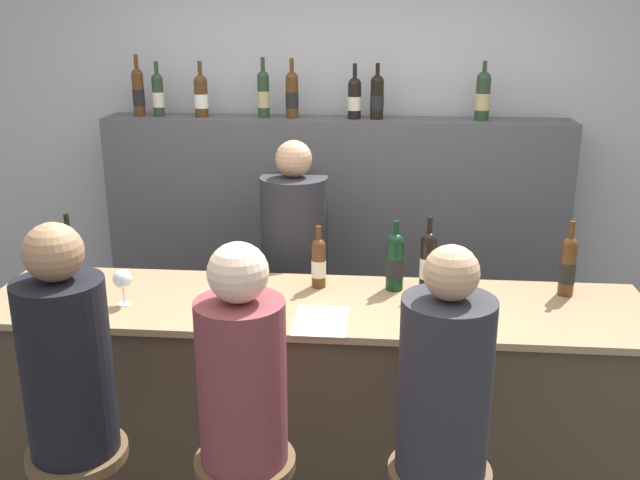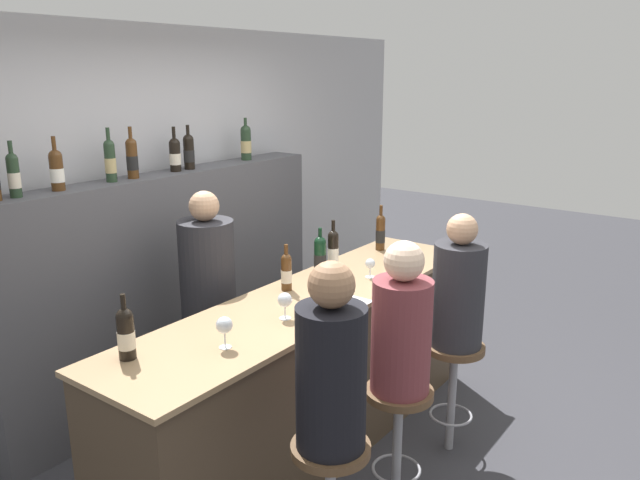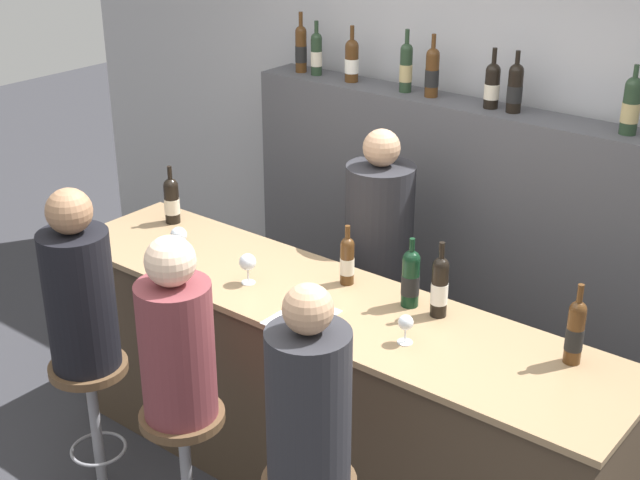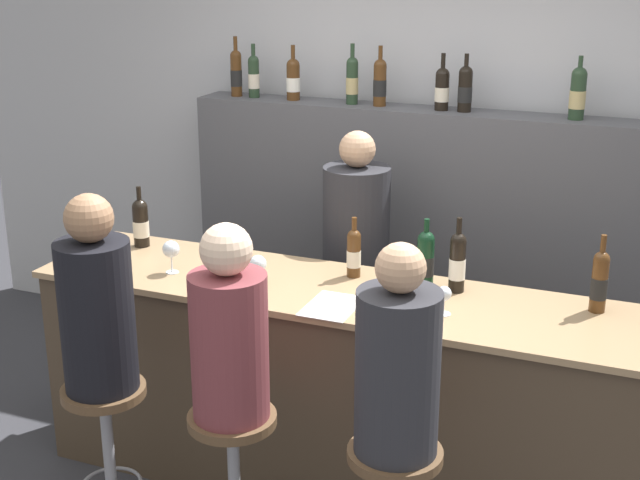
{
  "view_description": "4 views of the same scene",
  "coord_description": "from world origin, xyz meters",
  "px_view_note": "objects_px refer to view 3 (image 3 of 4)",
  "views": [
    {
      "loc": [
        0.28,
        -2.5,
        2.19
      ],
      "look_at": [
        0.03,
        0.23,
        1.31
      ],
      "focal_mm": 40.0,
      "sensor_mm": 36.0,
      "label": 1
    },
    {
      "loc": [
        -2.74,
        -1.78,
        2.29
      ],
      "look_at": [
        0.05,
        0.29,
        1.34
      ],
      "focal_mm": 35.0,
      "sensor_mm": 36.0,
      "label": 2
    },
    {
      "loc": [
        2.17,
        -2.43,
        2.85
      ],
      "look_at": [
        -0.05,
        0.37,
        1.25
      ],
      "focal_mm": 50.0,
      "sensor_mm": 36.0,
      "label": 3
    },
    {
      "loc": [
        1.33,
        -3.14,
        2.47
      ],
      "look_at": [
        -0.09,
        0.31,
        1.23
      ],
      "focal_mm": 50.0,
      "sensor_mm": 36.0,
      "label": 4
    }
  ],
  "objects_px": {
    "wine_bottle_backbar_7": "(631,105)",
    "wine_bottle_backbar_0": "(301,48)",
    "wine_bottle_counter_2": "(411,278)",
    "guest_seated_right": "(309,400)",
    "wine_bottle_backbar_4": "(432,72)",
    "wine_bottle_backbar_6": "(515,88)",
    "bar_stool_left": "(92,393)",
    "guest_seated_middle": "(176,339)",
    "wine_bottle_counter_4": "(575,331)",
    "wine_bottle_backbar_5": "(492,85)",
    "wine_glass_0": "(179,236)",
    "wine_bottle_counter_0": "(172,200)",
    "wine_bottle_counter_1": "(347,260)",
    "bar_stool_middle": "(184,444)",
    "guest_seated_left": "(79,290)",
    "wine_bottle_backbar_2": "(352,60)",
    "wine_bottle_counter_3": "(440,286)",
    "wine_bottle_backbar_3": "(406,67)",
    "bartender": "(377,287)",
    "wine_bottle_backbar_1": "(316,53)",
    "wine_glass_2": "(406,324)",
    "wine_glass_1": "(248,263)"
  },
  "relations": [
    {
      "from": "bar_stool_middle",
      "to": "wine_bottle_counter_2",
      "type": "bearing_deg",
      "value": 59.75
    },
    {
      "from": "wine_bottle_backbar_3",
      "to": "wine_glass_2",
      "type": "bearing_deg",
      "value": -55.77
    },
    {
      "from": "wine_bottle_backbar_1",
      "to": "wine_glass_2",
      "type": "xyz_separation_m",
      "value": [
        1.53,
        -1.34,
        -0.65
      ]
    },
    {
      "from": "wine_bottle_counter_3",
      "to": "wine_bottle_backbar_3",
      "type": "xyz_separation_m",
      "value": [
        -0.9,
        1.07,
        0.61
      ]
    },
    {
      "from": "wine_glass_0",
      "to": "bartender",
      "type": "relative_size",
      "value": 0.1
    },
    {
      "from": "wine_bottle_counter_4",
      "to": "wine_bottle_backbar_0",
      "type": "distance_m",
      "value": 2.55
    },
    {
      "from": "wine_bottle_counter_2",
      "to": "guest_seated_left",
      "type": "relative_size",
      "value": 0.38
    },
    {
      "from": "wine_glass_0",
      "to": "wine_bottle_counter_1",
      "type": "bearing_deg",
      "value": 19.13
    },
    {
      "from": "wine_bottle_counter_1",
      "to": "bar_stool_middle",
      "type": "height_order",
      "value": "wine_bottle_counter_1"
    },
    {
      "from": "bar_stool_left",
      "to": "guest_seated_middle",
      "type": "height_order",
      "value": "guest_seated_middle"
    },
    {
      "from": "wine_glass_0",
      "to": "wine_glass_2",
      "type": "bearing_deg",
      "value": -0.0
    },
    {
      "from": "bartender",
      "to": "wine_bottle_backbar_6",
      "type": "bearing_deg",
      "value": 54.36
    },
    {
      "from": "wine_glass_2",
      "to": "wine_bottle_counter_3",
      "type": "bearing_deg",
      "value": 93.3
    },
    {
      "from": "wine_bottle_counter_2",
      "to": "wine_bottle_backbar_1",
      "type": "distance_m",
      "value": 1.84
    },
    {
      "from": "wine_glass_0",
      "to": "wine_glass_2",
      "type": "relative_size",
      "value": 1.26
    },
    {
      "from": "wine_bottle_counter_0",
      "to": "bar_stool_middle",
      "type": "distance_m",
      "value": 1.44
    },
    {
      "from": "wine_bottle_backbar_7",
      "to": "bar_stool_middle",
      "type": "bearing_deg",
      "value": -116.97
    },
    {
      "from": "bar_stool_middle",
      "to": "bartender",
      "type": "xyz_separation_m",
      "value": [
        0.01,
        1.39,
        0.18
      ]
    },
    {
      "from": "wine_bottle_backbar_4",
      "to": "wine_bottle_backbar_6",
      "type": "relative_size",
      "value": 1.07
    },
    {
      "from": "wine_bottle_counter_4",
      "to": "wine_glass_0",
      "type": "bearing_deg",
      "value": -171.6
    },
    {
      "from": "wine_bottle_backbar_2",
      "to": "wine_bottle_backbar_3",
      "type": "height_order",
      "value": "wine_bottle_backbar_3"
    },
    {
      "from": "wine_bottle_backbar_5",
      "to": "guest_seated_left",
      "type": "xyz_separation_m",
      "value": [
        -0.89,
        -1.95,
        -0.66
      ]
    },
    {
      "from": "wine_bottle_counter_0",
      "to": "wine_bottle_backbar_1",
      "type": "relative_size",
      "value": 1.01
    },
    {
      "from": "wine_bottle_counter_0",
      "to": "wine_bottle_backbar_0",
      "type": "bearing_deg",
      "value": 89.44
    },
    {
      "from": "wine_bottle_backbar_7",
      "to": "wine_bottle_counter_4",
      "type": "bearing_deg",
      "value": -75.63
    },
    {
      "from": "wine_bottle_backbar_2",
      "to": "bar_stool_left",
      "type": "distance_m",
      "value": 2.29
    },
    {
      "from": "guest_seated_left",
      "to": "wine_bottle_counter_2",
      "type": "bearing_deg",
      "value": 38.28
    },
    {
      "from": "wine_glass_1",
      "to": "guest_seated_right",
      "type": "relative_size",
      "value": 0.18
    },
    {
      "from": "wine_bottle_backbar_7",
      "to": "bar_stool_left",
      "type": "height_order",
      "value": "wine_bottle_backbar_7"
    },
    {
      "from": "wine_bottle_counter_2",
      "to": "wine_glass_0",
      "type": "bearing_deg",
      "value": -166.27
    },
    {
      "from": "wine_bottle_counter_2",
      "to": "bar_stool_left",
      "type": "xyz_separation_m",
      "value": [
        -1.13,
        -0.89,
        -0.59
      ]
    },
    {
      "from": "wine_bottle_counter_4",
      "to": "wine_bottle_backbar_5",
      "type": "xyz_separation_m",
      "value": [
        -0.98,
        1.07,
        0.59
      ]
    },
    {
      "from": "wine_bottle_backbar_5",
      "to": "bar_stool_middle",
      "type": "bearing_deg",
      "value": -98.26
    },
    {
      "from": "wine_bottle_backbar_0",
      "to": "bartender",
      "type": "height_order",
      "value": "wine_bottle_backbar_0"
    },
    {
      "from": "wine_bottle_counter_2",
      "to": "guest_seated_right",
      "type": "height_order",
      "value": "guest_seated_right"
    },
    {
      "from": "wine_bottle_backbar_6",
      "to": "wine_glass_0",
      "type": "bearing_deg",
      "value": -127.63
    },
    {
      "from": "wine_bottle_backbar_3",
      "to": "guest_seated_right",
      "type": "distance_m",
      "value": 2.27
    },
    {
      "from": "wine_bottle_counter_1",
      "to": "guest_seated_left",
      "type": "relative_size",
      "value": 0.34
    },
    {
      "from": "guest_seated_right",
      "to": "guest_seated_left",
      "type": "bearing_deg",
      "value": -180.0
    },
    {
      "from": "wine_bottle_counter_0",
      "to": "wine_bottle_backbar_6",
      "type": "bearing_deg",
      "value": 37.54
    },
    {
      "from": "wine_bottle_backbar_0",
      "to": "guest_seated_middle",
      "type": "bearing_deg",
      "value": -63.72
    },
    {
      "from": "wine_bottle_backbar_4",
      "to": "wine_bottle_counter_0",
      "type": "bearing_deg",
      "value": -130.35
    },
    {
      "from": "wine_bottle_counter_0",
      "to": "wine_bottle_counter_4",
      "type": "xyz_separation_m",
      "value": [
        2.24,
        0.0,
        0.01
      ]
    },
    {
      "from": "wine_bottle_counter_4",
      "to": "wine_bottle_backbar_5",
      "type": "bearing_deg",
      "value": 132.74
    },
    {
      "from": "wine_bottle_backbar_7",
      "to": "wine_bottle_backbar_0",
      "type": "bearing_deg",
      "value": -180.0
    },
    {
      "from": "wine_bottle_counter_0",
      "to": "wine_bottle_counter_1",
      "type": "bearing_deg",
      "value": 0.0
    },
    {
      "from": "wine_bottle_counter_2",
      "to": "wine_bottle_backbar_2",
      "type": "xyz_separation_m",
      "value": [
        -1.12,
        1.07,
        0.6
      ]
    },
    {
      "from": "wine_bottle_backbar_4",
      "to": "guest_seated_middle",
      "type": "bearing_deg",
      "value": -87.93
    },
    {
      "from": "wine_bottle_backbar_1",
      "to": "bar_stool_left",
      "type": "bearing_deg",
      "value": -82.97
    },
    {
      "from": "wine_bottle_counter_2",
      "to": "guest_seated_right",
      "type": "xyz_separation_m",
      "value": [
        0.16,
        -0.89,
        -0.09
      ]
    }
  ]
}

